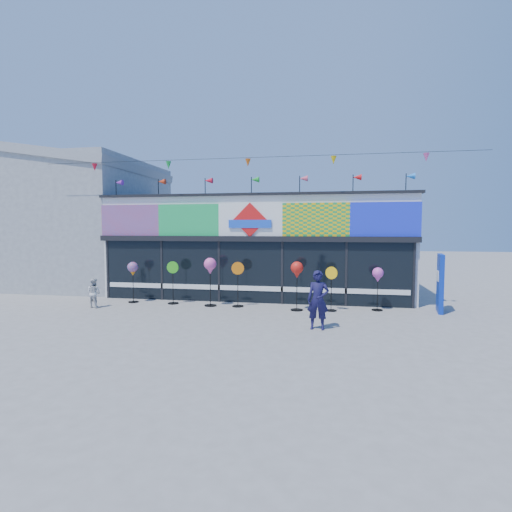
% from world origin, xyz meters
% --- Properties ---
extents(ground, '(80.00, 80.00, 0.00)m').
position_xyz_m(ground, '(0.00, 0.00, 0.00)').
color(ground, slate).
rests_on(ground, ground).
extents(kite_shop, '(16.00, 5.70, 5.31)m').
position_xyz_m(kite_shop, '(0.00, 5.94, 2.05)').
color(kite_shop, white).
rests_on(kite_shop, ground).
extents(neighbour_building, '(8.18, 7.20, 6.87)m').
position_xyz_m(neighbour_building, '(-10.00, 7.00, 3.20)').
color(neighbour_building, '#A6A9AB').
rests_on(neighbour_building, ground).
extents(blue_sign, '(0.29, 0.98, 1.94)m').
position_xyz_m(blue_sign, '(6.53, 2.90, 0.97)').
color(blue_sign, '#0B2BA5').
rests_on(blue_sign, ground).
extents(spinner_0, '(0.39, 0.39, 1.53)m').
position_xyz_m(spinner_0, '(-4.35, 2.68, 1.22)').
color(spinner_0, black).
rests_on(spinner_0, ground).
extents(spinner_1, '(0.44, 0.40, 1.57)m').
position_xyz_m(spinner_1, '(-2.77, 2.69, 0.83)').
color(spinner_1, black).
rests_on(spinner_1, ground).
extents(spinner_2, '(0.44, 0.44, 1.74)m').
position_xyz_m(spinner_2, '(-1.29, 2.53, 1.39)').
color(spinner_2, black).
rests_on(spinner_2, ground).
extents(spinner_3, '(0.44, 0.41, 1.60)m').
position_xyz_m(spinner_3, '(-0.29, 2.59, 0.84)').
color(spinner_3, black).
rests_on(spinner_3, ground).
extents(spinner_4, '(0.42, 0.42, 1.67)m').
position_xyz_m(spinner_4, '(1.83, 2.32, 1.34)').
color(spinner_4, black).
rests_on(spinner_4, ground).
extents(spinner_5, '(0.40, 0.38, 1.50)m').
position_xyz_m(spinner_5, '(2.98, 2.43, 0.79)').
color(spinner_5, black).
rests_on(spinner_5, ground).
extents(spinner_6, '(0.37, 0.37, 1.47)m').
position_xyz_m(spinner_6, '(4.52, 2.80, 1.18)').
color(spinner_6, black).
rests_on(spinner_6, ground).
extents(adult_man, '(0.61, 0.42, 1.63)m').
position_xyz_m(adult_man, '(2.60, -0.12, 0.82)').
color(adult_man, '#151239').
rests_on(adult_man, ground).
extents(child, '(0.54, 0.37, 1.04)m').
position_xyz_m(child, '(-5.25, 1.54, 0.52)').
color(child, silver).
rests_on(child, ground).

